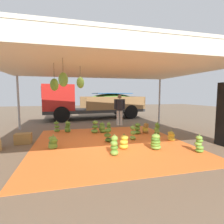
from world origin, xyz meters
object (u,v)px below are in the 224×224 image
object	(u,v)px
banana_bunch_13	(157,129)
banana_bunch_15	(114,146)
banana_bunch_1	(124,142)
banana_bunch_10	(133,133)
banana_bunch_12	(109,127)
banana_bunch_9	(102,128)
banana_bunch_5	(156,142)
banana_bunch_2	(146,128)
crate_1	(23,138)
banana_bunch_7	(199,145)
banana_bunch_0	(57,127)
banana_bunch_8	(108,136)
banana_bunch_11	(137,129)
banana_bunch_3	(95,127)
cargo_truck_main	(91,102)
banana_bunch_4	(68,127)
worker_0	(120,107)
banana_bunch_6	(171,136)
banana_bunch_14	(53,143)

from	to	relation	value
banana_bunch_13	banana_bunch_15	world-z (taller)	banana_bunch_15
banana_bunch_1	banana_bunch_10	distance (m)	1.20
banana_bunch_10	banana_bunch_12	world-z (taller)	banana_bunch_10
banana_bunch_9	banana_bunch_12	distance (m)	0.40
banana_bunch_1	banana_bunch_5	xyz separation A→B (m)	(0.96, -0.28, 0.02)
banana_bunch_2	banana_bunch_12	xyz separation A→B (m)	(-1.51, 0.79, -0.02)
banana_bunch_13	crate_1	distance (m)	5.21
banana_bunch_1	banana_bunch_7	xyz separation A→B (m)	(2.08, -0.85, 0.03)
banana_bunch_0	banana_bunch_8	size ratio (longest dim) A/B	0.98
banana_bunch_9	banana_bunch_8	bearing A→B (deg)	-93.25
banana_bunch_11	banana_bunch_3	bearing A→B (deg)	159.37
banana_bunch_8	cargo_truck_main	distance (m)	6.63
banana_bunch_11	banana_bunch_15	size ratio (longest dim) A/B	0.86
banana_bunch_3	banana_bunch_10	world-z (taller)	banana_bunch_3
banana_bunch_4	banana_bunch_15	distance (m)	3.73
banana_bunch_5	banana_bunch_7	xyz separation A→B (m)	(1.12, -0.57, 0.01)
banana_bunch_8	cargo_truck_main	xyz separation A→B (m)	(0.20, 6.56, 0.99)
banana_bunch_4	worker_0	distance (m)	3.22
banana_bunch_7	worker_0	world-z (taller)	worker_0
banana_bunch_10	crate_1	xyz separation A→B (m)	(-3.95, 0.50, -0.08)
banana_bunch_3	banana_bunch_12	xyz separation A→B (m)	(0.69, 0.19, -0.06)
banana_bunch_1	banana_bunch_12	world-z (taller)	banana_bunch_1
crate_1	banana_bunch_2	bearing A→B (deg)	5.22
banana_bunch_6	banana_bunch_9	bearing A→B (deg)	138.29
banana_bunch_5	banana_bunch_14	bearing A→B (deg)	164.47
banana_bunch_9	banana_bunch_10	world-z (taller)	banana_bunch_10
banana_bunch_5	crate_1	world-z (taller)	banana_bunch_5
banana_bunch_3	banana_bunch_8	xyz separation A→B (m)	(0.25, -1.61, -0.03)
banana_bunch_6	banana_bunch_7	size ratio (longest dim) A/B	0.74
banana_bunch_3	banana_bunch_7	xyz separation A→B (m)	(2.63, -3.39, -0.02)
banana_bunch_6	cargo_truck_main	xyz separation A→B (m)	(-2.15, 6.96, 1.04)
banana_bunch_4	banana_bunch_6	size ratio (longest dim) A/B	1.35
banana_bunch_5	banana_bunch_4	bearing A→B (deg)	129.37
banana_bunch_12	banana_bunch_13	size ratio (longest dim) A/B	0.79
banana_bunch_0	banana_bunch_14	world-z (taller)	banana_bunch_0
banana_bunch_9	crate_1	xyz separation A→B (m)	(-3.05, -1.05, -0.04)
banana_bunch_11	cargo_truck_main	world-z (taller)	cargo_truck_main
banana_bunch_3	banana_bunch_6	size ratio (longest dim) A/B	1.43
banana_bunch_3	banana_bunch_12	distance (m)	0.72
banana_bunch_13	banana_bunch_14	size ratio (longest dim) A/B	1.27
banana_bunch_0	banana_bunch_14	xyz separation A→B (m)	(0.05, -2.62, -0.03)
banana_bunch_4	banana_bunch_12	size ratio (longest dim) A/B	1.21
banana_bunch_0	worker_0	distance (m)	3.60
worker_0	crate_1	distance (m)	5.25
banana_bunch_10	banana_bunch_1	bearing A→B (deg)	-124.46
banana_bunch_6	banana_bunch_9	distance (m)	3.02
banana_bunch_1	banana_bunch_4	size ratio (longest dim) A/B	0.87
banana_bunch_2	banana_bunch_11	bearing A→B (deg)	-170.80
banana_bunch_7	banana_bunch_9	world-z (taller)	banana_bunch_7
banana_bunch_4	banana_bunch_11	distance (m)	3.18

